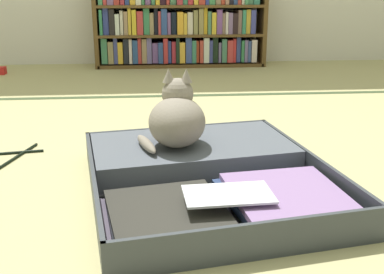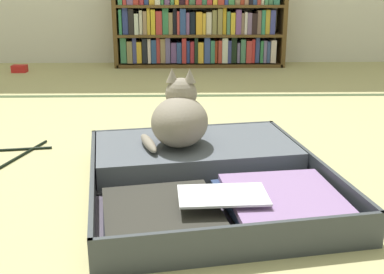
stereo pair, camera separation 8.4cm
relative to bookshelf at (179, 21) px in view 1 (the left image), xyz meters
The scene contains 5 objects.
ground_plane 2.28m from the bookshelf, 94.09° to the right, with size 10.00×10.00×0.00m, color tan.
tatami_border 1.08m from the bookshelf, 99.05° to the right, with size 4.80×0.05×0.00m.
bookshelf is the anchor object (origin of this frame).
open_suitcase 2.26m from the bookshelf, 91.26° to the right, with size 0.80×0.89×0.09m.
black_cat 2.13m from the bookshelf, 93.52° to the right, with size 0.25×0.25×0.25m.
Camera 1 is at (-0.04, -1.35, 0.61)m, focal length 44.46 mm.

